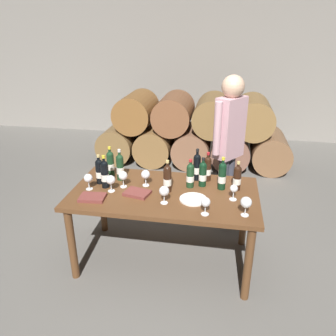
{
  "coord_description": "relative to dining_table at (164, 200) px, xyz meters",
  "views": [
    {
      "loc": [
        0.49,
        -2.63,
        2.16
      ],
      "look_at": [
        0.0,
        0.2,
        0.91
      ],
      "focal_mm": 35.19,
      "sensor_mm": 36.0,
      "label": 1
    }
  ],
  "objects": [
    {
      "name": "ground_plane",
      "position": [
        0.0,
        0.0,
        -0.67
      ],
      "size": [
        14.0,
        14.0,
        0.0
      ],
      "primitive_type": "plane",
      "color": "#66635E"
    },
    {
      "name": "cellar_back_wall",
      "position": [
        0.0,
        4.2,
        0.73
      ],
      "size": [
        10.0,
        0.24,
        2.8
      ],
      "primitive_type": "cube",
      "color": "gray",
      "rests_on": "ground_plane"
    },
    {
      "name": "barrel_stack",
      "position": [
        0.0,
        2.6,
        -0.13
      ],
      "size": [
        3.12,
        0.9,
        1.15
      ],
      "color": "brown",
      "rests_on": "ground_plane"
    },
    {
      "name": "dining_table",
      "position": [
        0.0,
        0.0,
        0.0
      ],
      "size": [
        1.7,
        0.9,
        0.76
      ],
      "color": "brown",
      "rests_on": "ground_plane"
    },
    {
      "name": "wine_bottle_0",
      "position": [
        -0.47,
        0.18,
        0.23
      ],
      "size": [
        0.07,
        0.07,
        0.31
      ],
      "color": "#19381E",
      "rests_on": "dining_table"
    },
    {
      "name": "wine_bottle_1",
      "position": [
        -0.59,
        0.26,
        0.22
      ],
      "size": [
        0.07,
        0.07,
        0.31
      ],
      "color": "#19381E",
      "rests_on": "dining_table"
    },
    {
      "name": "wine_bottle_2",
      "position": [
        -0.56,
        -0.0,
        0.23
      ],
      "size": [
        0.07,
        0.07,
        0.32
      ],
      "color": "black",
      "rests_on": "dining_table"
    },
    {
      "name": "wine_bottle_3",
      "position": [
        0.65,
        0.16,
        0.21
      ],
      "size": [
        0.07,
        0.07,
        0.28
      ],
      "color": "black",
      "rests_on": "dining_table"
    },
    {
      "name": "wine_bottle_4",
      "position": [
        0.33,
        0.18,
        0.21
      ],
      "size": [
        0.07,
        0.07,
        0.28
      ],
      "color": "black",
      "rests_on": "dining_table"
    },
    {
      "name": "wine_bottle_5",
      "position": [
        -0.64,
        0.07,
        0.22
      ],
      "size": [
        0.07,
        0.07,
        0.29
      ],
      "color": "black",
      "rests_on": "dining_table"
    },
    {
      "name": "wine_bottle_6",
      "position": [
        0.37,
        0.31,
        0.22
      ],
      "size": [
        0.07,
        0.07,
        0.29
      ],
      "color": "black",
      "rests_on": "dining_table"
    },
    {
      "name": "wine_bottle_7",
      "position": [
        0.22,
        0.14,
        0.21
      ],
      "size": [
        0.07,
        0.07,
        0.28
      ],
      "color": "#19381E",
      "rests_on": "dining_table"
    },
    {
      "name": "wine_bottle_8",
      "position": [
        0.03,
        0.01,
        0.22
      ],
      "size": [
        0.07,
        0.07,
        0.31
      ],
      "color": "black",
      "rests_on": "dining_table"
    },
    {
      "name": "wine_bottle_9",
      "position": [
        0.51,
        0.15,
        0.23
      ],
      "size": [
        0.07,
        0.07,
        0.31
      ],
      "color": "black",
      "rests_on": "dining_table"
    },
    {
      "name": "wine_bottle_10",
      "position": [
        0.27,
        0.31,
        0.23
      ],
      "size": [
        0.07,
        0.07,
        0.32
      ],
      "color": "black",
      "rests_on": "dining_table"
    },
    {
      "name": "wine_glass_0",
      "position": [
        0.04,
        -0.21,
        0.2
      ],
      "size": [
        0.09,
        0.09,
        0.16
      ],
      "color": "white",
      "rests_on": "dining_table"
    },
    {
      "name": "wine_glass_1",
      "position": [
        0.71,
        -0.29,
        0.21
      ],
      "size": [
        0.09,
        0.09,
        0.16
      ],
      "color": "white",
      "rests_on": "dining_table"
    },
    {
      "name": "wine_glass_2",
      "position": [
        -0.48,
        -0.07,
        0.2
      ],
      "size": [
        0.08,
        0.08,
        0.16
      ],
      "color": "white",
      "rests_on": "dining_table"
    },
    {
      "name": "wine_glass_3",
      "position": [
        -0.69,
        -0.07,
        0.2
      ],
      "size": [
        0.08,
        0.08,
        0.15
      ],
      "color": "white",
      "rests_on": "dining_table"
    },
    {
      "name": "wine_glass_4",
      "position": [
        0.39,
        -0.33,
        0.2
      ],
      "size": [
        0.08,
        0.08,
        0.15
      ],
      "color": "white",
      "rests_on": "dining_table"
    },
    {
      "name": "wine_glass_5",
      "position": [
        -0.19,
        0.09,
        0.2
      ],
      "size": [
        0.08,
        0.08,
        0.16
      ],
      "color": "white",
      "rests_on": "dining_table"
    },
    {
      "name": "wine_glass_6",
      "position": [
        -0.4,
        0.03,
        0.2
      ],
      "size": [
        0.08,
        0.08,
        0.16
      ],
      "color": "white",
      "rests_on": "dining_table"
    },
    {
      "name": "wine_glass_7",
      "position": [
        0.62,
        -0.05,
        0.19
      ],
      "size": [
        0.07,
        0.07,
        0.14
      ],
      "color": "white",
      "rests_on": "dining_table"
    },
    {
      "name": "tasting_notebook",
      "position": [
        -0.23,
        -0.09,
        0.11
      ],
      "size": [
        0.25,
        0.21,
        0.03
      ],
      "primitive_type": "cube",
      "rotation": [
        0.0,
        0.0,
        -0.24
      ],
      "color": "brown",
      "rests_on": "dining_table"
    },
    {
      "name": "leather_ledger",
      "position": [
        -0.59,
        -0.24,
        0.11
      ],
      "size": [
        0.23,
        0.18,
        0.03
      ],
      "primitive_type": "cube",
      "rotation": [
        0.0,
        0.0,
        0.08
      ],
      "color": "brown",
      "rests_on": "dining_table"
    },
    {
      "name": "serving_plate",
      "position": [
        0.28,
        -0.11,
        0.1
      ],
      "size": [
        0.24,
        0.24,
        0.01
      ],
      "primitive_type": "cylinder",
      "color": "white",
      "rests_on": "dining_table"
    },
    {
      "name": "sommelier_presenting",
      "position": [
        0.56,
        0.75,
        0.37
      ],
      "size": [
        0.34,
        0.41,
        1.72
      ],
      "color": "#383842",
      "rests_on": "ground_plane"
    }
  ]
}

